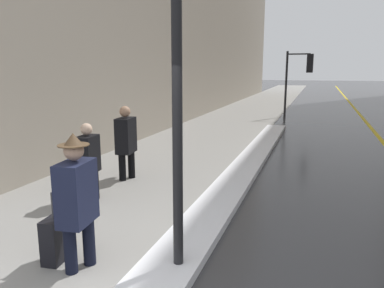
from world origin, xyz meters
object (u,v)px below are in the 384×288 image
(pedestrian_nearside, at_px, (77,197))
(pedestrian_with_shoulder_bag, at_px, (126,139))
(pedestrian_trailing, at_px, (88,159))
(lamp_post, at_px, (177,28))
(traffic_light_near, at_px, (301,70))
(rolling_suitcase, at_px, (55,241))

(pedestrian_nearside, relative_size, pedestrian_with_shoulder_bag, 1.04)
(pedestrian_nearside, relative_size, pedestrian_trailing, 1.16)
(pedestrian_trailing, bearing_deg, pedestrian_nearside, 24.57)
(pedestrian_trailing, distance_m, pedestrian_with_shoulder_bag, 1.48)
(lamp_post, relative_size, pedestrian_nearside, 2.79)
(traffic_light_near, distance_m, pedestrian_with_shoulder_bag, 12.81)
(traffic_light_near, distance_m, pedestrian_trailing, 14.25)
(traffic_light_near, height_order, pedestrian_trailing, traffic_light_near)
(pedestrian_nearside, height_order, pedestrian_trailing, pedestrian_nearside)
(lamp_post, height_order, traffic_light_near, lamp_post)
(pedestrian_trailing, height_order, pedestrian_with_shoulder_bag, pedestrian_with_shoulder_bag)
(traffic_light_near, xyz_separation_m, rolling_suitcase, (-2.18, -15.95, -2.08))
(pedestrian_nearside, distance_m, rolling_suitcase, 0.76)
(rolling_suitcase, bearing_deg, lamp_post, 93.58)
(lamp_post, relative_size, pedestrian_trailing, 3.24)
(lamp_post, distance_m, rolling_suitcase, 3.04)
(pedestrian_nearside, xyz_separation_m, pedestrian_with_shoulder_bag, (-1.30, 3.63, -0.02))
(pedestrian_with_shoulder_bag, bearing_deg, lamp_post, 30.38)
(pedestrian_nearside, xyz_separation_m, pedestrian_trailing, (-1.30, 2.15, -0.12))
(traffic_light_near, bearing_deg, lamp_post, -88.64)
(pedestrian_trailing, bearing_deg, pedestrian_with_shoulder_bag, 173.77)
(lamp_post, distance_m, pedestrian_trailing, 3.71)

